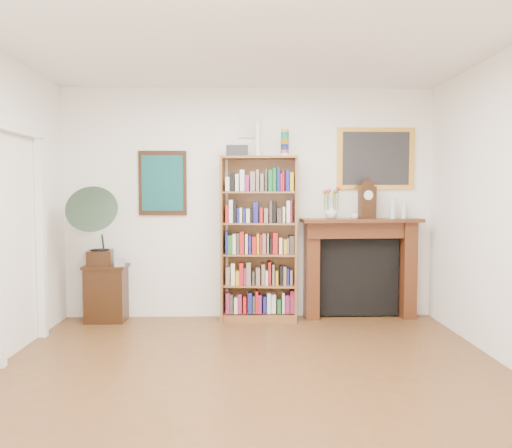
% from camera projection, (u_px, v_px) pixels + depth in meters
% --- Properties ---
extents(room, '(4.51, 5.01, 2.81)m').
position_uv_depth(room, '(253.00, 211.00, 3.62)').
color(room, '#563B1A').
rests_on(room, ground).
extents(door_casing, '(0.08, 1.02, 2.17)m').
position_uv_depth(door_casing, '(20.00, 221.00, 4.77)').
color(door_casing, white).
rests_on(door_casing, left_wall).
extents(teal_poster, '(0.58, 0.04, 0.78)m').
position_uv_depth(teal_poster, '(163.00, 183.00, 6.05)').
color(teal_poster, black).
rests_on(teal_poster, back_wall).
extents(small_picture, '(0.26, 0.04, 0.30)m').
position_uv_depth(small_picture, '(249.00, 125.00, 6.03)').
color(small_picture, white).
rests_on(small_picture, back_wall).
extents(gilt_painting, '(0.95, 0.04, 0.75)m').
position_uv_depth(gilt_painting, '(376.00, 159.00, 6.09)').
color(gilt_painting, gold).
rests_on(gilt_painting, back_wall).
extents(bookshelf, '(0.93, 0.40, 2.26)m').
position_uv_depth(bookshelf, '(260.00, 229.00, 5.95)').
color(bookshelf, brown).
rests_on(bookshelf, floor).
extents(side_cabinet, '(0.50, 0.36, 0.68)m').
position_uv_depth(side_cabinet, '(106.00, 293.00, 5.93)').
color(side_cabinet, black).
rests_on(side_cabinet, floor).
extents(fireplace, '(1.47, 0.43, 1.22)m').
position_uv_depth(fireplace, '(359.00, 259.00, 6.08)').
color(fireplace, '#441E0F').
rests_on(fireplace, floor).
extents(gramophone, '(0.66, 0.78, 0.93)m').
position_uv_depth(gramophone, '(95.00, 222.00, 5.73)').
color(gramophone, black).
rests_on(gramophone, side_cabinet).
extents(cd_stack, '(0.14, 0.14, 0.08)m').
position_uv_depth(cd_stack, '(120.00, 263.00, 5.81)').
color(cd_stack, '#B2B1BD').
rests_on(cd_stack, side_cabinet).
extents(mantel_clock, '(0.21, 0.14, 0.45)m').
position_uv_depth(mantel_clock, '(367.00, 201.00, 5.98)').
color(mantel_clock, black).
rests_on(mantel_clock, fireplace).
extents(flower_vase, '(0.19, 0.19, 0.16)m').
position_uv_depth(flower_vase, '(331.00, 212.00, 6.01)').
color(flower_vase, white).
rests_on(flower_vase, fireplace).
extents(teacup, '(0.09, 0.09, 0.07)m').
position_uv_depth(teacup, '(355.00, 216.00, 5.90)').
color(teacup, silver).
rests_on(teacup, fireplace).
extents(bottle_left, '(0.07, 0.07, 0.24)m').
position_uv_depth(bottle_left, '(393.00, 209.00, 5.97)').
color(bottle_left, silver).
rests_on(bottle_left, fireplace).
extents(bottle_right, '(0.06, 0.06, 0.20)m').
position_uv_depth(bottle_right, '(404.00, 210.00, 6.00)').
color(bottle_right, silver).
rests_on(bottle_right, fireplace).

